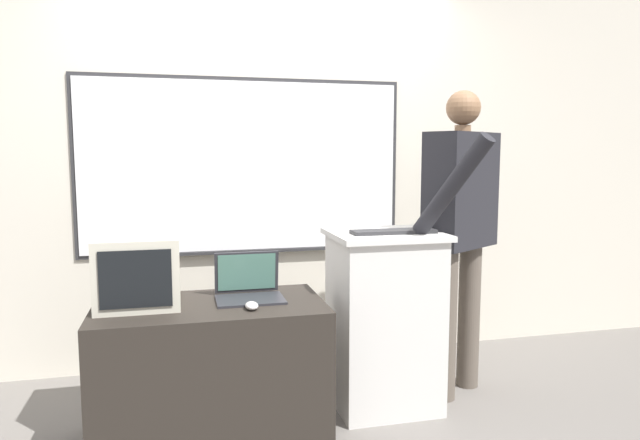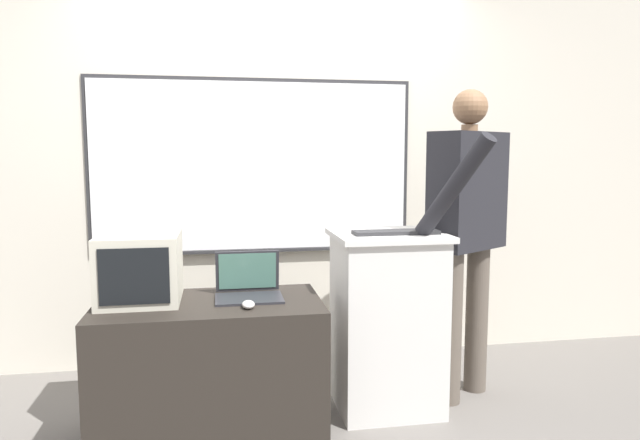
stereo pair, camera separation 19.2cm
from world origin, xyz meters
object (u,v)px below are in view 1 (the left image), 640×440
lectern_podium (384,319)px  laptop (248,285)px  computer_mouse_by_laptop (252,306)px  crt_monitor (139,270)px  wireless_keyboard (393,231)px  side_desk (212,373)px  person_presenter (461,219)px

lectern_podium → laptop: bearing=-173.0°
computer_mouse_by_laptop → crt_monitor: size_ratio=0.24×
laptop → wireless_keyboard: size_ratio=0.73×
lectern_podium → wireless_keyboard: size_ratio=2.15×
side_desk → computer_mouse_by_laptop: (0.18, -0.14, 0.36)m
lectern_podium → crt_monitor: crt_monitor is taller
person_presenter → laptop: (-1.24, -0.15, -0.28)m
lectern_podium → side_desk: 0.98m
wireless_keyboard → crt_monitor: crt_monitor is taller
side_desk → laptop: bearing=22.9°
side_desk → crt_monitor: size_ratio=2.62×
person_presenter → crt_monitor: (-1.76, -0.15, -0.18)m
side_desk → wireless_keyboard: 1.17m
person_presenter → crt_monitor: size_ratio=4.23×
lectern_podium → laptop: 0.81m
laptop → computer_mouse_by_laptop: bearing=-93.0°
person_presenter → side_desk: bearing=157.7°
person_presenter → laptop: person_presenter is taller
person_presenter → computer_mouse_by_laptop: (-1.25, -0.37, -0.33)m
crt_monitor → lectern_podium: bearing=4.4°
laptop → person_presenter: bearing=6.8°
wireless_keyboard → computer_mouse_by_laptop: wireless_keyboard is taller
side_desk → wireless_keyboard: (0.97, 0.11, 0.65)m
side_desk → crt_monitor: bearing=167.0°
side_desk → person_presenter: size_ratio=0.62×
side_desk → crt_monitor: (-0.33, 0.08, 0.51)m
side_desk → laptop: size_ratio=3.30×
computer_mouse_by_laptop → crt_monitor: crt_monitor is taller
wireless_keyboard → lectern_podium: bearing=109.1°
computer_mouse_by_laptop → laptop: bearing=87.0°
lectern_podium → person_presenter: size_ratio=0.56×
crt_monitor → side_desk: bearing=-13.0°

